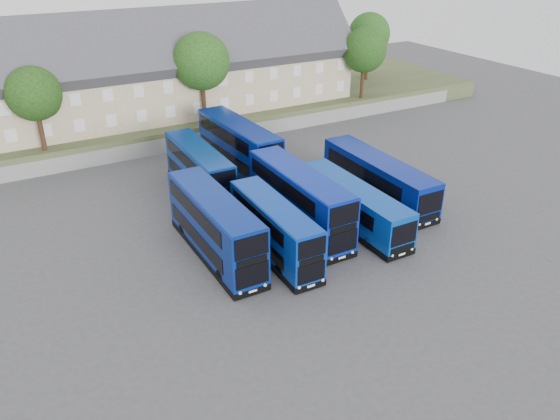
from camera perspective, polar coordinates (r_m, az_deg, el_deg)
The scene contains 15 objects.
ground at distance 37.98m, azimuth 4.23°, elevation -4.68°, with size 120.00×120.00×0.00m, color #434347.
retaining_wall at distance 57.19m, azimuth -9.04°, elevation 7.19°, with size 70.00×0.40×1.50m, color slate.
earth_bank at distance 66.14m, azimuth -12.22°, elevation 9.90°, with size 80.00×20.00×2.00m, color #424D2B.
terrace_row at distance 60.20m, azimuth -14.30°, elevation 13.53°, with size 48.00×10.40×11.20m.
dd_front_left at distance 37.00m, azimuth -6.78°, elevation -1.85°, with size 2.58×11.09×4.40m.
dd_front_mid at distance 36.91m, azimuth -0.56°, elevation -2.19°, with size 2.44×9.81×3.87m.
dd_front_right at distance 40.26m, azimuth 2.05°, elevation 0.94°, with size 2.63×11.33×4.50m.
dd_rear_left at distance 46.18m, azimuth -8.39°, elevation 3.98°, with size 2.53×10.43×4.13m.
dd_rear_right at distance 50.25m, azimuth -4.30°, elevation 6.47°, with size 3.18×11.76×4.63m.
coach_east_a at distance 41.36m, azimuth 7.61°, elevation 0.44°, with size 2.46×11.61×3.17m.
coach_east_b at distance 45.96m, azimuth 10.19°, elevation 3.24°, with size 2.72×12.49×3.41m.
tree_west at distance 53.57m, azimuth -24.17°, elevation 10.87°, with size 4.80×4.80×7.65m.
tree_mid at distance 57.35m, azimuth -8.11°, elevation 14.93°, with size 5.76×5.76×9.18m.
tree_east at distance 66.81m, azimuth 8.85°, elevation 16.02°, with size 5.12×5.12×8.16m.
tree_far at distance 75.82m, azimuth 9.32°, elevation 17.56°, with size 5.44×5.44×8.67m.
Camera 1 is at (-18.11, -26.70, 20.03)m, focal length 35.00 mm.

